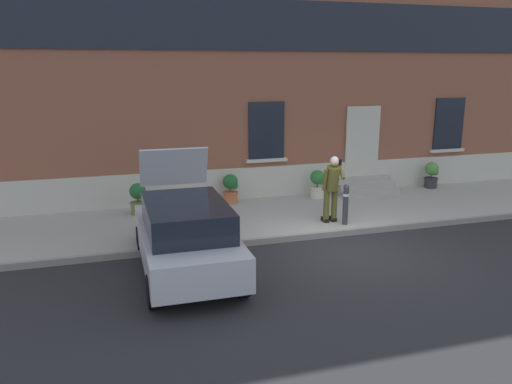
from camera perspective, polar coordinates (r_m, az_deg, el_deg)
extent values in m
plane|color=#232326|center=(11.79, 10.08, -6.44)|extent=(80.00, 80.00, 0.00)
cube|color=#99968E|center=(14.18, 5.03, -2.43)|extent=(24.00, 3.60, 0.15)
cube|color=gray|center=(12.56, 8.17, -4.71)|extent=(24.00, 0.12, 0.15)
cube|color=brown|center=(15.96, 1.92, 12.82)|extent=(24.00, 1.40, 7.50)
cube|color=#BCB7A8|center=(15.68, 2.67, 0.99)|extent=(24.00, 0.08, 1.10)
cube|color=brown|center=(16.57, 11.82, 5.39)|extent=(1.00, 0.08, 2.10)
cube|color=#BCB7A8|center=(16.54, 11.86, 5.55)|extent=(1.16, 0.06, 2.24)
cube|color=black|center=(15.24, 1.19, 6.93)|extent=(1.10, 0.06, 1.70)
cube|color=#BCB7A8|center=(15.35, 1.20, 3.58)|extent=(1.30, 0.12, 0.10)
cube|color=black|center=(18.24, 20.85, 7.19)|extent=(1.10, 0.06, 1.70)
cube|color=#BCB7A8|center=(18.33, 20.66, 4.39)|extent=(1.30, 0.12, 0.10)
cube|color=black|center=(15.31, 2.89, 18.20)|extent=(16.80, 0.06, 1.40)
cube|color=#9E998E|center=(16.19, 12.85, -0.10)|extent=(1.92, 0.32, 0.16)
cube|color=#9E998E|center=(16.44, 12.32, 0.43)|extent=(1.92, 0.32, 0.32)
cube|color=#9E998E|center=(16.69, 11.81, 0.94)|extent=(1.92, 0.32, 0.48)
cube|color=#B7B7BF|center=(10.31, -7.87, -5.70)|extent=(1.77, 4.01, 0.64)
cube|color=black|center=(9.98, -7.85, -2.73)|extent=(1.55, 2.41, 0.56)
cube|color=black|center=(12.28, -9.27, -3.60)|extent=(1.66, 0.11, 0.20)
cube|color=yellow|center=(12.22, -9.30, -2.80)|extent=(0.52, 0.02, 0.12)
cube|color=#B21414|center=(12.09, -12.90, -1.88)|extent=(0.16, 0.04, 0.18)
cube|color=#B21414|center=(12.25, -5.85, -1.37)|extent=(0.16, 0.04, 0.18)
cube|color=#B7B7BF|center=(11.37, -9.21, 2.81)|extent=(1.49, 0.37, 0.87)
cylinder|color=black|center=(9.06, -11.49, -10.90)|extent=(0.20, 0.60, 0.60)
cylinder|color=black|center=(9.30, -1.54, -9.94)|extent=(0.20, 0.60, 0.60)
cylinder|color=black|center=(11.66, -12.75, -5.24)|extent=(0.20, 0.60, 0.60)
cylinder|color=black|center=(11.85, -5.04, -4.63)|extent=(0.20, 0.60, 0.60)
cylinder|color=#333338|center=(13.02, 10.02, -1.58)|extent=(0.14, 0.14, 0.95)
sphere|color=#333338|center=(12.89, 10.11, 0.54)|extent=(0.15, 0.15, 0.15)
cylinder|color=silver|center=(12.94, 10.08, -0.32)|extent=(0.15, 0.15, 0.06)
cylinder|color=#514C1E|center=(13.12, 7.91, -1.49)|extent=(0.15, 0.15, 0.82)
cube|color=black|center=(13.28, 7.75, -3.09)|extent=(0.12, 0.28, 0.10)
cylinder|color=#514C1E|center=(13.21, 8.78, -1.41)|extent=(0.15, 0.15, 0.82)
cube|color=black|center=(13.37, 8.61, -3.00)|extent=(0.12, 0.28, 0.10)
cylinder|color=#514C1E|center=(12.94, 8.57, 1.53)|extent=(0.34, 0.45, 0.67)
sphere|color=tan|center=(12.78, 8.80, 3.39)|extent=(0.22, 0.22, 0.22)
sphere|color=silver|center=(12.77, 8.81, 3.52)|extent=(0.21, 0.21, 0.21)
cylinder|color=#514C1E|center=(12.81, 7.77, 1.37)|extent=(0.09, 0.19, 0.57)
cylinder|color=#514C1E|center=(12.94, 9.49, 2.43)|extent=(0.09, 0.41, 0.42)
cube|color=black|center=(12.83, 9.45, 3.31)|extent=(0.07, 0.02, 0.15)
cylinder|color=#606B38|center=(14.15, -13.05, -1.75)|extent=(0.40, 0.40, 0.34)
cylinder|color=#606B38|center=(14.11, -13.08, -1.21)|extent=(0.44, 0.44, 0.05)
cylinder|color=#47331E|center=(14.08, -13.12, -0.62)|extent=(0.04, 0.04, 0.24)
sphere|color=#1E5628|center=(14.03, -13.16, 0.09)|extent=(0.44, 0.44, 0.44)
sphere|color=#1E5628|center=(14.02, -12.71, -0.32)|extent=(0.24, 0.24, 0.24)
cylinder|color=#B25B38|center=(14.92, -2.88, -0.59)|extent=(0.40, 0.40, 0.34)
cylinder|color=#B25B38|center=(14.89, -2.88, -0.07)|extent=(0.44, 0.44, 0.05)
cylinder|color=#47331E|center=(14.85, -2.89, 0.49)|extent=(0.04, 0.04, 0.24)
sphere|color=#1E5628|center=(14.81, -2.90, 1.17)|extent=(0.44, 0.44, 0.44)
sphere|color=#1E5628|center=(14.81, -2.47, 0.77)|extent=(0.24, 0.24, 0.24)
cylinder|color=beige|center=(15.59, 6.87, -0.04)|extent=(0.40, 0.40, 0.34)
cylinder|color=beige|center=(15.56, 6.89, 0.46)|extent=(0.44, 0.44, 0.05)
cylinder|color=#47331E|center=(15.52, 6.90, 1.00)|extent=(0.04, 0.04, 0.24)
sphere|color=#286B2D|center=(15.48, 6.92, 1.65)|extent=(0.44, 0.44, 0.44)
sphere|color=#286B2D|center=(15.50, 7.32, 1.27)|extent=(0.24, 0.24, 0.24)
cylinder|color=#2D2D30|center=(17.74, 19.03, 1.00)|extent=(0.40, 0.40, 0.34)
cylinder|color=#2D2D30|center=(17.71, 19.06, 1.44)|extent=(0.44, 0.44, 0.05)
cylinder|color=#47331E|center=(17.68, 19.10, 1.92)|extent=(0.04, 0.04, 0.24)
sphere|color=#4C843D|center=(17.65, 19.15, 2.49)|extent=(0.44, 0.44, 0.44)
sphere|color=#4C843D|center=(17.68, 19.48, 2.15)|extent=(0.24, 0.24, 0.24)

